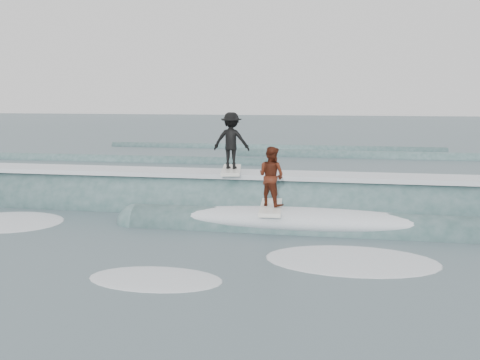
# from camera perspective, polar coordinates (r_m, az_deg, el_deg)

# --- Properties ---
(ground) EXTENTS (160.00, 160.00, 0.00)m
(ground) POSITION_cam_1_polar(r_m,az_deg,el_deg) (13.44, -1.72, -6.11)
(ground) COLOR #425961
(ground) RESTS_ON ground
(breaking_wave) EXTENTS (21.54, 3.90, 2.24)m
(breaking_wave) POSITION_cam_1_polar(r_m,az_deg,el_deg) (16.14, 1.38, -3.36)
(breaking_wave) COLOR #335655
(breaking_wave) RESTS_ON ground
(surfer_black) EXTENTS (1.12, 2.06, 1.81)m
(surfer_black) POSITION_cam_1_polar(r_m,az_deg,el_deg) (16.28, -0.93, 3.97)
(surfer_black) COLOR silver
(surfer_black) RESTS_ON ground
(surfer_red) EXTENTS (0.95, 2.04, 1.66)m
(surfer_red) POSITION_cam_1_polar(r_m,az_deg,el_deg) (13.98, 3.35, -0.05)
(surfer_red) COLOR white
(surfer_red) RESTS_ON ground
(whitewater) EXTENTS (15.39, 6.95, 0.10)m
(whitewater) POSITION_cam_1_polar(r_m,az_deg,el_deg) (13.17, -6.29, -6.48)
(whitewater) COLOR white
(whitewater) RESTS_ON ground
(far_swells) EXTENTS (41.51, 8.65, 0.80)m
(far_swells) POSITION_cam_1_polar(r_m,az_deg,el_deg) (30.74, 3.80, 2.50)
(far_swells) COLOR #335655
(far_swells) RESTS_ON ground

